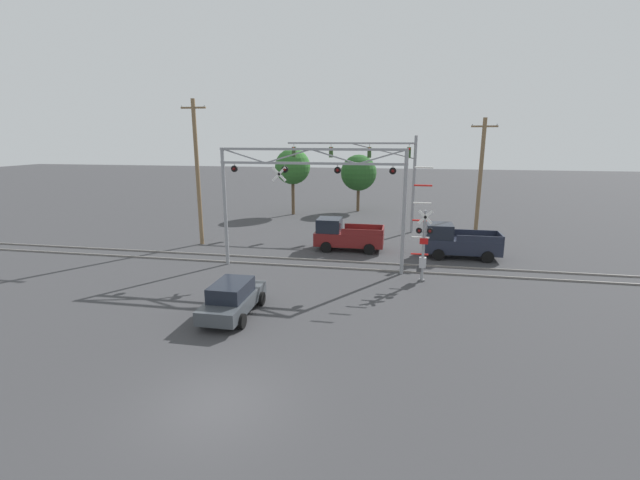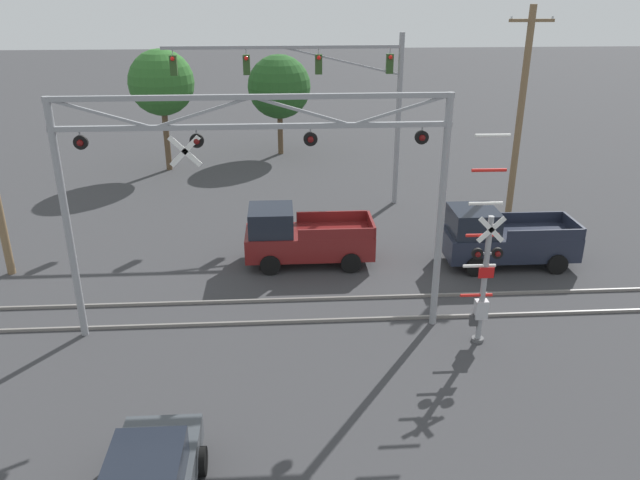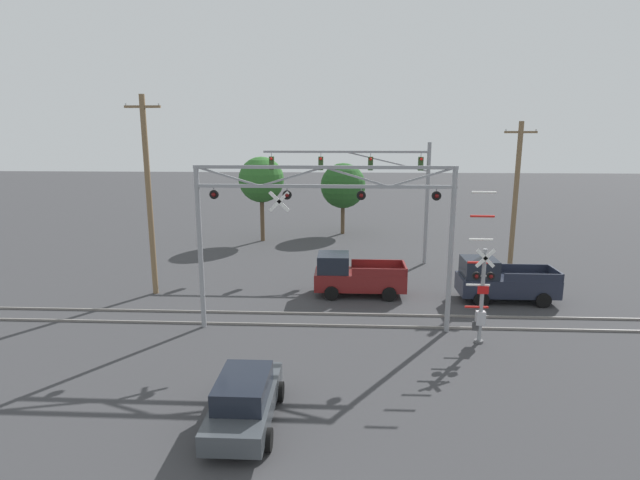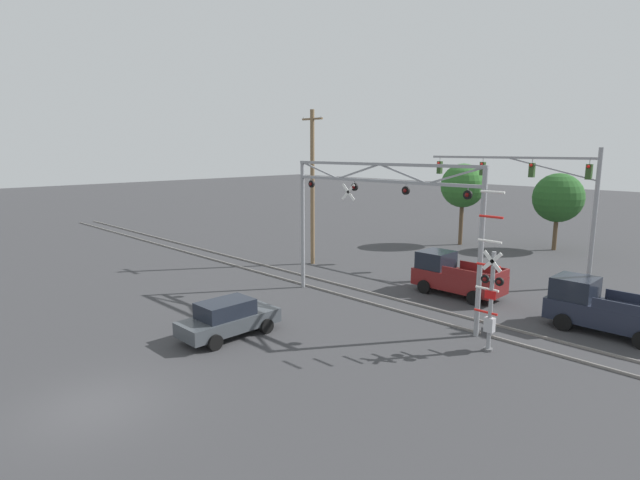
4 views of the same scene
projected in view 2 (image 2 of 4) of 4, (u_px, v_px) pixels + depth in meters
name	position (u px, v px, depth m)	size (l,w,h in m)	color
rail_track_near	(262.00, 322.00, 19.21)	(80.00, 0.08, 0.10)	gray
rail_track_far	(263.00, 300.00, 20.53)	(80.00, 0.08, 0.10)	gray
crossing_gantry	(255.00, 172.00, 17.07)	(10.75, 0.26, 7.04)	gray
crossing_signal_mast	(483.00, 277.00, 17.52)	(1.11, 0.35, 6.16)	gray
traffic_signal_span	(339.00, 88.00, 27.57)	(10.50, 0.39, 7.76)	gray
pickup_truck_lead	(302.00, 237.00, 23.05)	(4.70, 2.18, 2.19)	maroon
pickup_truck_following	(502.00, 238.00, 22.96)	(4.79, 2.18, 2.19)	#1E2333
utility_pole_right	(520.00, 116.00, 25.75)	(1.80, 0.28, 8.97)	brown
background_tree_beyond_span	(161.00, 83.00, 33.23)	(3.50, 3.50, 6.55)	brown
background_tree_far_left_verge	(279.00, 87.00, 36.75)	(3.72, 3.72, 5.90)	brown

